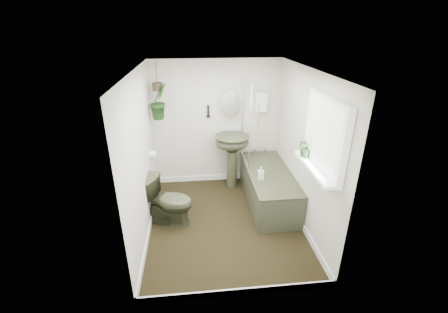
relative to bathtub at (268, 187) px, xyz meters
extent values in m
cube|color=black|center=(-0.80, -0.50, -0.30)|extent=(2.30, 2.80, 0.02)
cube|color=white|center=(-0.80, -0.50, 2.02)|extent=(2.30, 2.80, 0.02)
cube|color=silver|center=(-0.80, 0.91, 0.86)|extent=(2.30, 0.02, 2.30)
cube|color=silver|center=(-0.80, -1.91, 0.86)|extent=(2.30, 0.02, 2.30)
cube|color=silver|center=(-1.96, -0.50, 0.86)|extent=(0.02, 2.80, 2.30)
cube|color=silver|center=(0.36, -0.50, 0.86)|extent=(0.02, 2.80, 2.30)
cube|color=white|center=(-0.80, -0.50, -0.24)|extent=(2.30, 2.80, 0.10)
cube|color=white|center=(0.00, 0.84, 1.26)|extent=(0.20, 0.10, 0.35)
ellipsoid|color=#B1A98F|center=(-0.55, 0.87, 1.21)|extent=(0.46, 0.03, 0.62)
cylinder|color=black|center=(-0.95, 0.86, 1.11)|extent=(0.04, 0.04, 0.22)
cylinder|color=white|center=(-1.90, 0.20, 0.61)|extent=(0.11, 0.11, 0.11)
cube|color=white|center=(0.29, -1.20, 1.36)|extent=(0.08, 1.00, 0.90)
cube|color=white|center=(0.22, -1.20, 0.94)|extent=(0.18, 1.00, 0.04)
cube|color=white|center=(0.24, -1.20, 1.36)|extent=(0.01, 0.86, 0.76)
imported|color=#333823|center=(-1.65, -0.40, 0.09)|extent=(0.85, 0.68, 0.76)
imported|color=black|center=(0.21, -0.90, 1.09)|extent=(0.24, 0.21, 0.26)
imported|color=black|center=(-1.77, 0.58, 1.38)|extent=(0.41, 0.42, 0.59)
imported|color=black|center=(-0.20, -0.23, 0.39)|extent=(0.11, 0.11, 0.21)
cylinder|color=#2E2618|center=(-1.77, 0.58, 1.62)|extent=(0.16, 0.16, 0.12)
camera|label=1|loc=(-1.23, -4.33, 2.55)|focal=24.00mm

